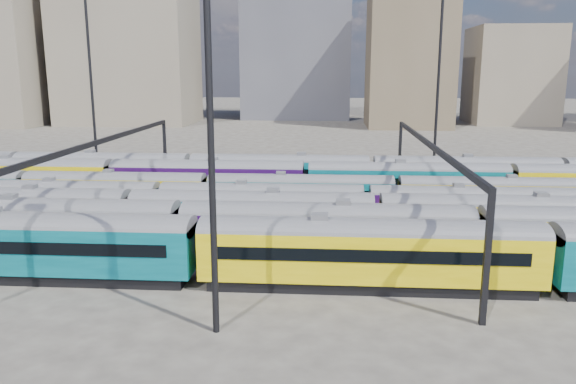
# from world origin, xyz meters

# --- Properties ---
(ground) EXTENTS (500.00, 500.00, 0.00)m
(ground) POSITION_xyz_m (0.00, 0.00, 0.00)
(ground) COLOR #3D3934
(ground) RESTS_ON ground
(rake_0) EXTENTS (137.12, 3.34, 5.64)m
(rake_0) POSITION_xyz_m (15.33, -15.00, 2.96)
(rake_0) COLOR black
(rake_0) RESTS_ON ground
(rake_1) EXTENTS (154.49, 3.23, 5.44)m
(rake_1) POSITION_xyz_m (0.99, -10.00, 2.86)
(rake_1) COLOR black
(rake_1) RESTS_ON ground
(rake_2) EXTENTS (125.02, 3.05, 5.14)m
(rake_2) POSITION_xyz_m (-15.77, -5.00, 2.70)
(rake_2) COLOR black
(rake_2) RESTS_ON ground
(rake_3) EXTENTS (115.45, 2.82, 4.73)m
(rake_3) POSITION_xyz_m (4.63, 0.00, 2.48)
(rake_3) COLOR black
(rake_3) RESTS_ON ground
(rake_4) EXTENTS (114.81, 2.80, 4.71)m
(rake_4) POSITION_xyz_m (-11.31, 5.00, 2.47)
(rake_4) COLOR black
(rake_4) RESTS_ON ground
(rake_5) EXTENTS (108.91, 3.19, 5.38)m
(rake_5) POSITION_xyz_m (9.62, 10.00, 2.82)
(rake_5) COLOR black
(rake_5) RESTS_ON ground
(rake_6) EXTENTS (129.23, 3.15, 5.31)m
(rake_6) POSITION_xyz_m (-15.52, 15.00, 2.79)
(rake_6) COLOR black
(rake_6) RESTS_ON ground
(gantry_1) EXTENTS (0.35, 40.35, 8.03)m
(gantry_1) POSITION_xyz_m (-20.00, 0.00, 6.79)
(gantry_1) COLOR black
(gantry_1) RESTS_ON ground
(gantry_2) EXTENTS (0.35, 40.35, 8.03)m
(gantry_2) POSITION_xyz_m (10.00, 0.00, 6.79)
(gantry_2) COLOR black
(gantry_2) RESTS_ON ground
(mast_1) EXTENTS (1.40, 0.50, 25.60)m
(mast_1) POSITION_xyz_m (-30.00, 22.00, 13.97)
(mast_1) COLOR black
(mast_1) RESTS_ON ground
(mast_2) EXTENTS (1.40, 0.50, 25.60)m
(mast_2) POSITION_xyz_m (-5.00, -22.00, 13.97)
(mast_2) COLOR black
(mast_2) RESTS_ON ground
(mast_3) EXTENTS (1.40, 0.50, 25.60)m
(mast_3) POSITION_xyz_m (15.00, 24.00, 13.97)
(mast_3) COLOR black
(mast_3) RESTS_ON ground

